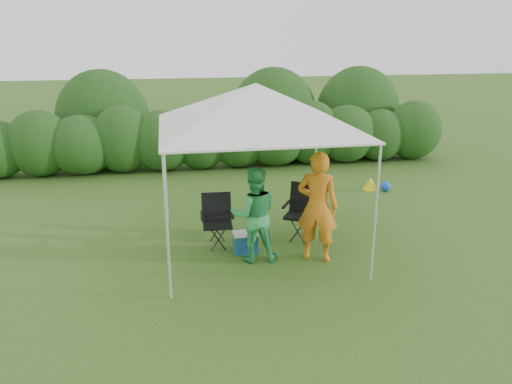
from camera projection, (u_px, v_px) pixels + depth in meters
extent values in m
plane|color=#3D6520|center=(261.00, 259.00, 8.27)|extent=(70.00, 70.00, 0.00)
cylinder|color=#382616|center=(1.00, 172.00, 12.87)|extent=(0.12, 0.12, 0.30)
ellipsoid|color=#214C17|center=(40.00, 144.00, 12.83)|extent=(1.65, 1.40, 1.73)
cylinder|color=#382616|center=(43.00, 170.00, 13.05)|extent=(0.12, 0.12, 0.30)
ellipsoid|color=#214C17|center=(82.00, 145.00, 13.03)|extent=(1.80, 1.53, 1.57)
cylinder|color=#382616|center=(84.00, 168.00, 13.22)|extent=(0.12, 0.12, 0.30)
ellipsoid|color=#214C17|center=(122.00, 139.00, 13.17)|extent=(1.58, 1.34, 1.80)
cylinder|color=#382616|center=(125.00, 167.00, 13.40)|extent=(0.12, 0.12, 0.30)
ellipsoid|color=#214C17|center=(162.00, 141.00, 13.37)|extent=(1.72, 1.47, 1.65)
cylinder|color=#382616|center=(164.00, 165.00, 13.58)|extent=(0.12, 0.12, 0.30)
ellipsoid|color=#214C17|center=(201.00, 142.00, 13.57)|extent=(1.50, 1.28, 1.50)
cylinder|color=#382616|center=(202.00, 163.00, 13.76)|extent=(0.12, 0.12, 0.30)
ellipsoid|color=#214C17|center=(239.00, 136.00, 13.72)|extent=(1.65, 1.40, 1.73)
cylinder|color=#382616|center=(239.00, 162.00, 13.93)|extent=(0.12, 0.12, 0.30)
ellipsoid|color=#214C17|center=(275.00, 138.00, 13.92)|extent=(1.80, 1.53, 1.57)
cylinder|color=#382616|center=(275.00, 160.00, 14.11)|extent=(0.12, 0.12, 0.30)
ellipsoid|color=#214C17|center=(311.00, 132.00, 14.06)|extent=(1.58, 1.34, 1.80)
cylinder|color=#382616|center=(310.00, 158.00, 14.29)|extent=(0.12, 0.12, 0.30)
ellipsoid|color=#214C17|center=(346.00, 134.00, 14.26)|extent=(1.72, 1.47, 1.65)
cylinder|color=#382616|center=(345.00, 157.00, 14.47)|extent=(0.12, 0.12, 0.30)
ellipsoid|color=#214C17|center=(380.00, 135.00, 14.46)|extent=(1.50, 1.28, 1.50)
cylinder|color=#382616|center=(378.00, 155.00, 14.64)|extent=(0.12, 0.12, 0.30)
ellipsoid|color=#214C17|center=(414.00, 130.00, 14.60)|extent=(1.65, 1.40, 1.73)
cylinder|color=#382616|center=(411.00, 154.00, 14.82)|extent=(0.12, 0.12, 0.30)
cylinder|color=silver|center=(167.00, 229.00, 6.76)|extent=(0.04, 0.04, 2.10)
cylinder|color=silver|center=(375.00, 215.00, 7.27)|extent=(0.04, 0.04, 2.10)
cylinder|color=silver|center=(165.00, 171.00, 9.57)|extent=(0.04, 0.04, 2.10)
cylinder|color=silver|center=(316.00, 164.00, 10.08)|extent=(0.04, 0.04, 2.10)
cube|color=white|center=(256.00, 128.00, 8.09)|extent=(3.10, 3.10, 0.03)
pyramid|color=white|center=(256.00, 105.00, 7.98)|extent=(3.10, 3.10, 0.70)
cube|color=black|center=(301.00, 216.00, 8.99)|extent=(0.72, 0.70, 0.05)
cube|color=black|center=(305.00, 197.00, 9.11)|extent=(0.54, 0.40, 0.52)
cube|color=black|center=(286.00, 204.00, 9.03)|extent=(0.27, 0.42, 0.03)
cube|color=black|center=(317.00, 208.00, 8.85)|extent=(0.27, 0.42, 0.03)
cylinder|color=black|center=(285.00, 230.00, 8.93)|extent=(0.02, 0.02, 0.44)
cylinder|color=black|center=(310.00, 233.00, 8.78)|extent=(0.02, 0.02, 0.44)
cylinder|color=black|center=(292.00, 221.00, 9.34)|extent=(0.02, 0.02, 0.44)
cylinder|color=black|center=(316.00, 224.00, 9.19)|extent=(0.02, 0.02, 0.44)
cube|color=black|center=(217.00, 224.00, 8.68)|extent=(0.52, 0.49, 0.05)
cube|color=black|center=(216.00, 206.00, 8.80)|extent=(0.51, 0.16, 0.48)
cube|color=black|center=(202.00, 216.00, 8.59)|extent=(0.07, 0.43, 0.03)
cube|color=black|center=(232.00, 214.00, 8.66)|extent=(0.07, 0.43, 0.03)
cylinder|color=black|center=(206.00, 240.00, 8.51)|extent=(0.02, 0.02, 0.40)
cylinder|color=black|center=(231.00, 239.00, 8.57)|extent=(0.02, 0.02, 0.40)
cylinder|color=black|center=(205.00, 231.00, 8.91)|extent=(0.02, 0.02, 0.40)
cylinder|color=black|center=(229.00, 230.00, 8.97)|extent=(0.02, 0.02, 0.40)
imported|color=orange|center=(317.00, 207.00, 8.03)|extent=(0.79, 0.69, 1.83)
imported|color=#339E55|center=(254.00, 215.00, 8.04)|extent=(0.80, 0.64, 1.57)
cube|color=navy|center=(245.00, 243.00, 8.51)|extent=(0.40, 0.29, 0.32)
cube|color=silver|center=(245.00, 234.00, 8.45)|extent=(0.42, 0.31, 0.03)
cylinder|color=#592D0C|center=(249.00, 228.00, 8.39)|extent=(0.06, 0.06, 0.21)
cone|color=yellow|center=(370.00, 183.00, 11.92)|extent=(0.36, 0.36, 0.30)
sphere|color=blue|center=(385.00, 186.00, 11.80)|extent=(0.24, 0.24, 0.24)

